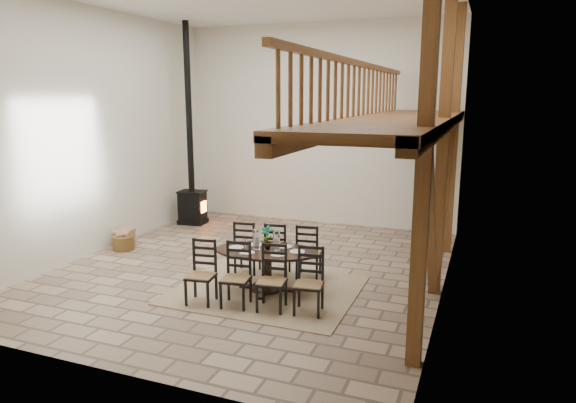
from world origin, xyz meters
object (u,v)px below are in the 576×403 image
at_px(wood_stove, 192,180).
at_px(log_basket, 123,242).
at_px(dining_table, 265,271).
at_px(log_stack, 124,238).

distance_m(wood_stove, log_basket, 2.71).
height_order(dining_table, wood_stove, wood_stove).
xyz_separation_m(dining_table, log_basket, (-3.82, 1.13, -0.21)).
bearing_deg(log_stack, log_basket, -55.57).
bearing_deg(dining_table, log_stack, 152.66).
height_order(wood_stove, log_stack, wood_stove).
height_order(log_basket, log_stack, log_basket).
relative_size(dining_table, wood_stove, 0.44).
distance_m(dining_table, wood_stove, 5.22).
bearing_deg(wood_stove, log_basket, -99.96).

